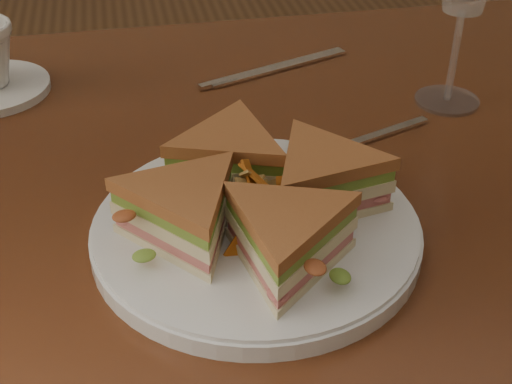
# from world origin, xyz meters

# --- Properties ---
(table) EXTENTS (1.20, 0.80, 0.75)m
(table) POSITION_xyz_m (0.00, 0.00, 0.65)
(table) COLOR #3B1A0D
(table) RESTS_ON ground
(plate) EXTENTS (0.29, 0.29, 0.02)m
(plate) POSITION_xyz_m (-0.01, -0.11, 0.76)
(plate) COLOR white
(plate) RESTS_ON table
(sandwich_wedges) EXTENTS (0.27, 0.27, 0.06)m
(sandwich_wedges) POSITION_xyz_m (-0.01, -0.11, 0.80)
(sandwich_wedges) COLOR beige
(sandwich_wedges) RESTS_ON plate
(crisps_mound) EXTENTS (0.09, 0.09, 0.05)m
(crisps_mound) POSITION_xyz_m (-0.01, -0.11, 0.79)
(crisps_mound) COLOR orange
(crisps_mound) RESTS_ON plate
(spoon) EXTENTS (0.18, 0.08, 0.01)m
(spoon) POSITION_xyz_m (0.09, 0.01, 0.75)
(spoon) COLOR silver
(spoon) RESTS_ON table
(knife) EXTENTS (0.21, 0.09, 0.00)m
(knife) POSITION_xyz_m (0.07, 0.22, 0.75)
(knife) COLOR silver
(knife) RESTS_ON table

